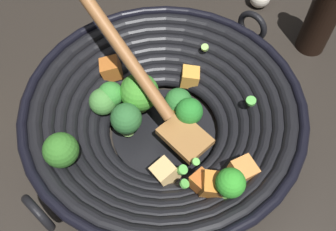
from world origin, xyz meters
TOP-DOWN VIEW (x-y plane):
  - ground_plane at (0.00, 0.00)m, footprint 4.00×4.00m
  - wok at (0.00, 0.00)m, footprint 0.40×0.43m
  - soy_sauce_bottle at (-0.05, -0.32)m, footprint 0.05×0.05m

SIDE VIEW (x-z plane):
  - ground_plane at x=0.00m, z-range 0.00..0.00m
  - wok at x=0.00m, z-range -0.05..0.16m
  - soy_sauce_bottle at x=-0.05m, z-range -0.02..0.16m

